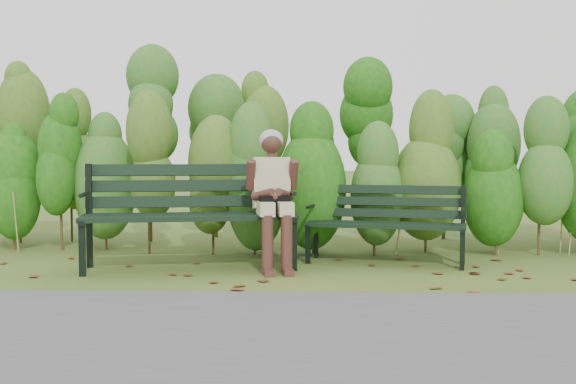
{
  "coord_description": "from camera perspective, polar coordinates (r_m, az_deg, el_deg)",
  "views": [
    {
      "loc": [
        0.18,
        -6.28,
        1.12
      ],
      "look_at": [
        0.0,
        0.35,
        0.75
      ],
      "focal_mm": 42.0,
      "sensor_mm": 36.0,
      "label": 1
    }
  ],
  "objects": [
    {
      "name": "bench_right",
      "position": [
        7.03,
        8.32,
        -2.12
      ],
      "size": [
        1.68,
        0.89,
        0.8
      ],
      "color": "black",
      "rests_on": "ground"
    },
    {
      "name": "seated_woman",
      "position": [
        6.57,
        -1.28,
        0.31
      ],
      "size": [
        0.54,
        0.79,
        1.37
      ],
      "color": "#C7B991",
      "rests_on": "ground"
    },
    {
      "name": "ground",
      "position": [
        6.39,
        -0.09,
        -6.91
      ],
      "size": [
        80.0,
        80.0,
        0.0
      ],
      "primitive_type": "plane",
      "color": "#36551F"
    },
    {
      "name": "hedge_band",
      "position": [
        8.15,
        0.29,
        4.16
      ],
      "size": [
        11.04,
        1.67,
        2.42
      ],
      "color": "#47381E",
      "rests_on": "ground"
    },
    {
      "name": "leaf_litter",
      "position": [
        6.24,
        -4.23,
        -7.13
      ],
      "size": [
        5.68,
        2.02,
        0.01
      ],
      "color": "brown",
      "rests_on": "ground"
    },
    {
      "name": "footpath",
      "position": [
        4.24,
        -0.97,
        -12.07
      ],
      "size": [
        60.0,
        2.5,
        0.01
      ],
      "primitive_type": "cube",
      "color": "#474749",
      "rests_on": "ground"
    },
    {
      "name": "bench_left",
      "position": [
        6.73,
        -8.31,
        -1.21
      ],
      "size": [
        2.15,
        1.03,
        1.03
      ],
      "color": "black",
      "rests_on": "ground"
    }
  ]
}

